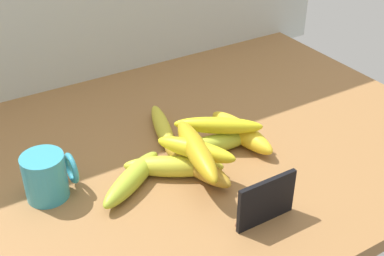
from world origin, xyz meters
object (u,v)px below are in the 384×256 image
(banana_0, at_px, (132,179))
(banana_6, at_px, (218,125))
(chalkboard_sign, at_px, (263,203))
(banana_5, at_px, (174,166))
(coffee_mug, at_px, (47,176))
(banana_1, at_px, (196,165))
(banana_2, at_px, (214,144))
(banana_8, at_px, (196,150))
(banana_7, at_px, (197,150))
(banana_3, at_px, (241,132))
(banana_4, at_px, (163,128))

(banana_0, bearing_deg, banana_6, 6.89)
(chalkboard_sign, relative_size, banana_5, 0.60)
(coffee_mug, xyz_separation_m, banana_1, (0.25, -0.08, -0.02))
(banana_2, bearing_deg, banana_8, -147.06)
(banana_6, bearing_deg, banana_0, -173.11)
(banana_7, bearing_deg, banana_6, 34.35)
(banana_1, bearing_deg, banana_0, 167.25)
(banana_3, height_order, banana_6, banana_6)
(banana_2, height_order, banana_8, banana_8)
(banana_4, relative_size, banana_5, 0.98)
(banana_4, bearing_deg, coffee_mug, -165.67)
(banana_1, relative_size, banana_8, 1.11)
(chalkboard_sign, height_order, banana_1, chalkboard_sign)
(banana_0, height_order, banana_3, banana_3)
(banana_3, bearing_deg, banana_4, 140.13)
(chalkboard_sign, relative_size, banana_4, 0.61)
(coffee_mug, distance_m, banana_8, 0.26)
(chalkboard_sign, bearing_deg, banana_6, 75.45)
(banana_5, bearing_deg, banana_2, 13.25)
(banana_8, bearing_deg, banana_4, 84.92)
(banana_7, bearing_deg, banana_8, 70.87)
(banana_5, height_order, banana_6, banana_6)
(banana_0, relative_size, banana_8, 1.14)
(banana_0, bearing_deg, banana_2, 5.17)
(banana_3, relative_size, banana_7, 0.91)
(banana_0, xyz_separation_m, banana_5, (0.08, -0.01, 0.00))
(banana_2, distance_m, banana_8, 0.09)
(banana_3, height_order, banana_8, banana_8)
(banana_4, height_order, banana_6, banana_6)
(banana_4, relative_size, banana_6, 1.05)
(banana_2, bearing_deg, coffee_mug, 173.00)
(banana_1, bearing_deg, chalkboard_sign, -81.23)
(banana_2, bearing_deg, chalkboard_sign, -101.65)
(coffee_mug, relative_size, banana_8, 0.58)
(coffee_mug, height_order, banana_8, coffee_mug)
(banana_7, relative_size, banana_8, 1.28)
(banana_0, distance_m, banana_4, 0.18)
(banana_1, relative_size, banana_6, 0.98)
(banana_6, bearing_deg, banana_1, -147.99)
(banana_0, bearing_deg, banana_1, -12.75)
(banana_1, xyz_separation_m, banana_6, (0.08, 0.05, 0.03))
(chalkboard_sign, distance_m, banana_4, 0.31)
(banana_5, bearing_deg, coffee_mug, 163.30)
(coffee_mug, relative_size, banana_3, 0.50)
(banana_4, relative_size, banana_8, 1.19)
(banana_5, relative_size, banana_7, 0.94)
(banana_5, height_order, banana_7, banana_7)
(chalkboard_sign, distance_m, banana_7, 0.16)
(chalkboard_sign, xyz_separation_m, banana_8, (-0.03, 0.16, 0.02))
(banana_3, relative_size, banana_8, 1.18)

